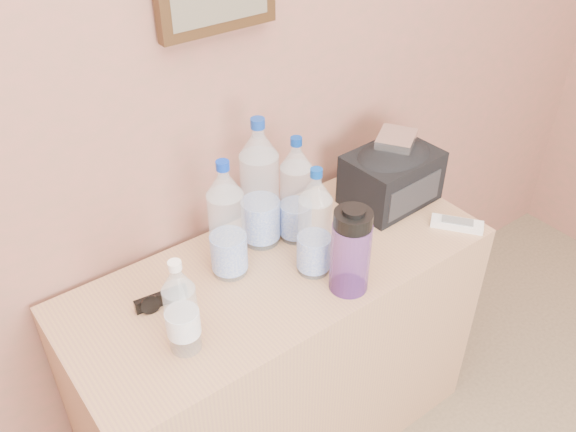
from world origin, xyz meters
The scene contains 11 objects.
dresser centered at (0.31, 1.74, 0.36)m, with size 1.15×0.48×0.72m, color tan.
pet_large_a centered at (0.19, 1.80, 0.86)m, with size 0.09×0.09×0.33m.
pet_large_b centered at (0.33, 1.86, 0.88)m, with size 0.10×0.10×0.37m.
pet_large_c centered at (0.41, 1.82, 0.86)m, with size 0.08×0.08×0.31m.
pet_large_d centered at (0.36, 1.68, 0.85)m, with size 0.08×0.08×0.31m.
pet_small centered at (-0.03, 1.65, 0.83)m, with size 0.07×0.07×0.25m.
nalgene_bottle centered at (0.39, 1.58, 0.84)m, with size 0.10×0.10×0.24m.
sunglasses centered at (-0.01, 1.80, 0.74)m, with size 0.13×0.05×0.03m, color black, non-canonical shape.
ac_remote centered at (0.80, 1.58, 0.73)m, with size 0.14×0.05×0.02m, color white.
toiletry_bag centered at (0.74, 1.79, 0.81)m, with size 0.26×0.19×0.18m, color black, non-canonical shape.
foil_packet centered at (0.77, 1.81, 0.91)m, with size 0.12×0.10×0.03m, color white.
Camera 1 is at (-0.40, 0.77, 1.77)m, focal length 38.00 mm.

